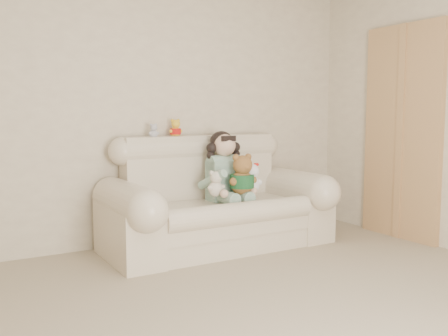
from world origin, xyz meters
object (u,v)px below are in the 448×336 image
sofa (219,192)px  white_cat (251,175)px  cream_teddy (216,181)px  seated_child (224,165)px  brown_teddy (242,171)px

sofa → white_cat: size_ratio=6.18×
sofa → cream_teddy: (-0.09, -0.10, 0.12)m
sofa → seated_child: (0.11, 0.08, 0.24)m
brown_teddy → white_cat: size_ratio=1.30×
seated_child → brown_teddy: 0.24m
brown_teddy → cream_teddy: bearing=175.6°
seated_child → white_cat: size_ratio=1.96×
white_cat → seated_child: bearing=130.7°
white_cat → cream_teddy: white_cat is taller
white_cat → cream_teddy: (-0.36, 0.03, -0.03)m
white_cat → brown_teddy: bearing=-167.8°
seated_child → brown_teddy: bearing=-79.0°
sofa → cream_teddy: size_ratio=7.60×
sofa → white_cat: 0.34m
sofa → brown_teddy: size_ratio=4.75×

